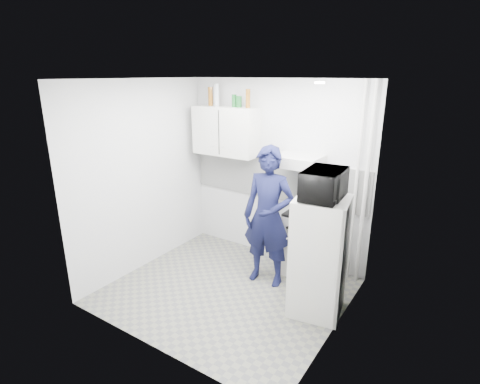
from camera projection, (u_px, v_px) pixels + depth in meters
The scene contains 22 objects.
floor at pixel (227, 291), 4.79m from camera, with size 2.80×2.80×0.00m, color #535353.
ceiling at pixel (224, 79), 4.00m from camera, with size 2.80×2.80×0.00m, color white.
wall_back at pixel (276, 172), 5.39m from camera, with size 2.80×2.80×0.00m, color silver.
wall_left at pixel (142, 177), 5.12m from camera, with size 2.60×2.60×0.00m, color silver.
wall_right at pixel (342, 219), 3.66m from camera, with size 2.60×2.60×0.00m, color silver.
person at pixel (268, 217), 4.76m from camera, with size 0.67×0.44×1.83m, color black.
stove at pixel (306, 243), 5.13m from camera, with size 0.54×0.54×0.86m, color beige.
fridge at pixel (319, 257), 4.20m from camera, with size 0.57×0.57×1.38m, color silver.
stove_top at pixel (307, 213), 4.99m from camera, with size 0.52×0.52×0.03m, color black.
saucepan at pixel (307, 208), 4.99m from camera, with size 0.21×0.21×0.11m, color silver.
microwave at pixel (324, 184), 3.94m from camera, with size 0.39×0.57×0.32m, color black.
bottle_b at pixel (210, 96), 5.47m from camera, with size 0.07×0.07×0.27m, color brown.
bottle_c at pixel (216, 95), 5.41m from camera, with size 0.08×0.08×0.32m, color #B2B7BC.
canister_a at pixel (234, 101), 5.26m from camera, with size 0.07×0.07×0.18m, color #144C1E.
canister_b at pixel (239, 102), 5.23m from camera, with size 0.08×0.08×0.16m, color #144C1E.
bottle_e at pixel (248, 99), 5.13m from camera, with size 0.06×0.06×0.25m, color brown.
upper_cabinet at pixel (226, 131), 5.47m from camera, with size 1.00×0.35×0.70m, color silver.
range_hood at pixel (298, 161), 4.87m from camera, with size 0.60×0.50×0.14m, color beige.
backsplash at pixel (275, 179), 5.41m from camera, with size 2.74×0.03×0.60m, color white.
pipe_a at pixel (365, 188), 4.64m from camera, with size 0.05×0.05×2.60m, color beige.
pipe_b at pixel (356, 186), 4.71m from camera, with size 0.04×0.04×2.60m, color beige.
ceiling_spot_fixture at pixel (320, 83), 3.64m from camera, with size 0.10×0.10×0.02m, color white.
Camera 1 is at (2.43, -3.40, 2.66)m, focal length 28.00 mm.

